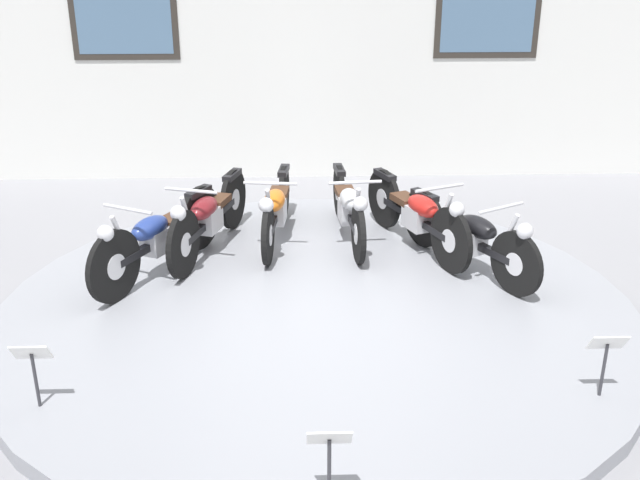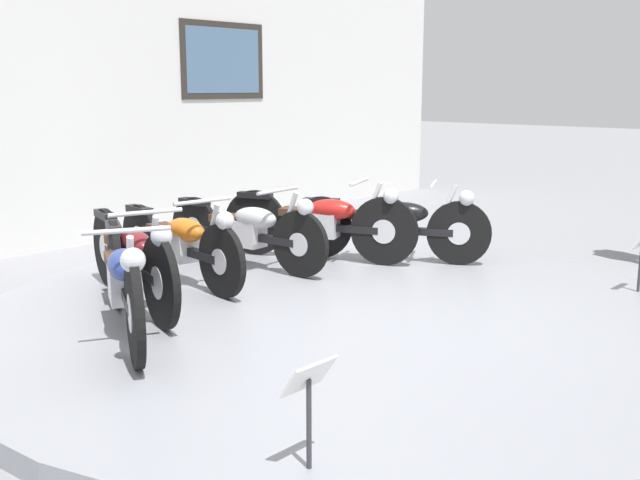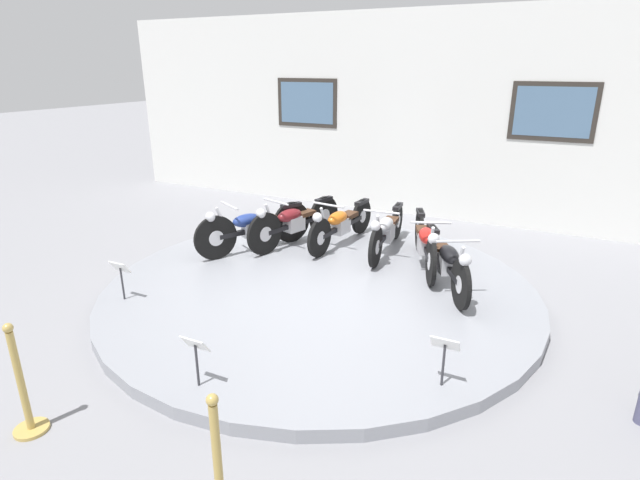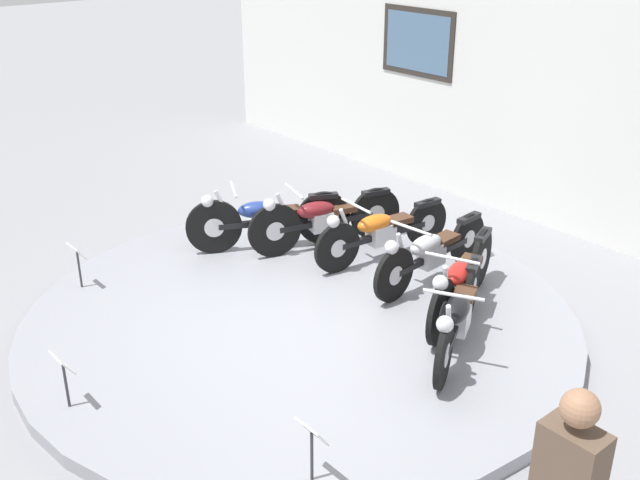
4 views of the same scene
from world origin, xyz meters
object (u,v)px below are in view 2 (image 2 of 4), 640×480
at_px(motorcycle_orange, 180,241).
at_px(motorcycle_silver, 248,229).
at_px(motorcycle_maroon, 132,256).
at_px(motorcycle_black, 393,223).
at_px(motorcycle_blue, 124,278).
at_px(info_placard_front_left, 309,391).
at_px(motorcycle_red, 322,221).

relative_size(motorcycle_orange, motorcycle_silver, 1.00).
xyz_separation_m(motorcycle_maroon, motorcycle_black, (2.59, -0.55, -0.02)).
xyz_separation_m(motorcycle_blue, info_placard_front_left, (-0.49, -2.19, -0.03)).
distance_m(motorcycle_blue, info_placard_front_left, 2.25).
distance_m(motorcycle_maroon, motorcycle_red, 2.16).
xyz_separation_m(motorcycle_red, info_placard_front_left, (-3.09, -2.74, -0.03)).
bearing_deg(motorcycle_silver, motorcycle_red, -23.88).
bearing_deg(motorcycle_maroon, motorcycle_black, -11.98).
xyz_separation_m(motorcycle_orange, motorcycle_silver, (0.78, 0.00, 0.00)).
relative_size(motorcycle_maroon, motorcycle_black, 1.12).
relative_size(motorcycle_black, info_placard_front_left, 3.40).
height_order(motorcycle_orange, motorcycle_black, motorcycle_black).
height_order(motorcycle_blue, motorcycle_orange, motorcycle_blue).
bearing_deg(motorcycle_silver, motorcycle_orange, -180.00).
distance_m(motorcycle_maroon, info_placard_front_left, 2.89).
bearing_deg(motorcycle_black, motorcycle_maroon, 168.02).
distance_m(motorcycle_red, info_placard_front_left, 4.13).
xyz_separation_m(motorcycle_silver, info_placard_front_left, (-2.40, -3.05, -0.00)).
bearing_deg(motorcycle_black, motorcycle_silver, 142.62).
xyz_separation_m(motorcycle_orange, info_placard_front_left, (-1.61, -3.05, -0.00)).
bearing_deg(motorcycle_maroon, motorcycle_blue, -128.24).
bearing_deg(motorcycle_orange, info_placard_front_left, -117.88).
bearing_deg(motorcycle_red, motorcycle_blue, -168.07).
xyz_separation_m(motorcycle_maroon, motorcycle_orange, (0.69, 0.31, -0.03)).
relative_size(motorcycle_silver, motorcycle_red, 1.04).
bearing_deg(motorcycle_maroon, motorcycle_silver, 11.81).
relative_size(motorcycle_orange, info_placard_front_left, 3.80).
bearing_deg(motorcycle_red, motorcycle_silver, 156.12).
distance_m(motorcycle_blue, motorcycle_red, 2.65).
relative_size(motorcycle_maroon, info_placard_front_left, 3.81).
distance_m(motorcycle_black, info_placard_front_left, 4.14).
relative_size(motorcycle_maroon, motorcycle_silver, 1.00).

